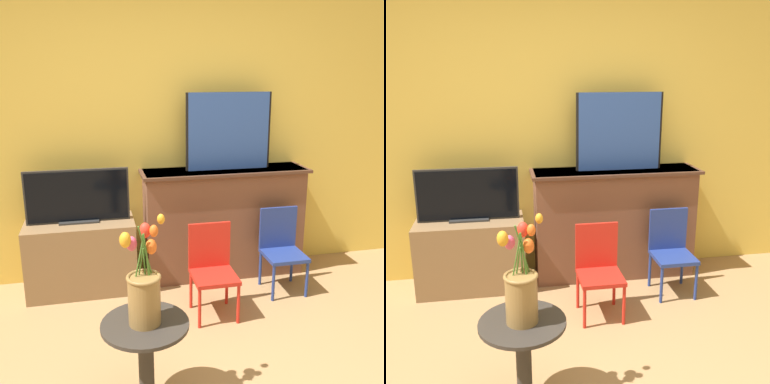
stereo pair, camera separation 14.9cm
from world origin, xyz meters
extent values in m
cube|color=#EAC651|center=(0.00, 2.13, 1.35)|extent=(8.00, 0.06, 2.70)
cube|color=brown|center=(0.52, 1.93, 0.48)|extent=(1.39, 0.35, 0.96)
cube|color=#503123|center=(0.52, 1.92, 0.95)|extent=(1.45, 0.39, 0.02)
cube|color=black|center=(0.55, 1.94, 1.28)|extent=(0.74, 0.02, 0.65)
cube|color=#2D51A8|center=(0.55, 1.93, 1.28)|extent=(0.70, 0.02, 0.65)
cube|color=olive|center=(-0.72, 1.87, 0.30)|extent=(0.87, 0.43, 0.60)
cube|color=#2D2D2D|center=(-0.72, 1.87, 0.60)|extent=(0.31, 0.12, 0.01)
cube|color=#2D2D2D|center=(-0.72, 1.88, 0.81)|extent=(0.82, 0.02, 0.43)
cube|color=black|center=(-0.72, 1.87, 0.81)|extent=(0.79, 0.02, 0.40)
cylinder|color=red|center=(0.10, 1.08, 0.15)|extent=(0.02, 0.02, 0.30)
cylinder|color=red|center=(0.39, 1.08, 0.15)|extent=(0.02, 0.02, 0.30)
cylinder|color=red|center=(0.10, 1.37, 0.15)|extent=(0.02, 0.02, 0.30)
cylinder|color=red|center=(0.39, 1.37, 0.15)|extent=(0.02, 0.02, 0.30)
cube|color=red|center=(0.24, 1.23, 0.32)|extent=(0.32, 0.32, 0.03)
cube|color=red|center=(0.24, 1.38, 0.51)|extent=(0.32, 0.02, 0.35)
cylinder|color=navy|center=(0.76, 1.34, 0.15)|extent=(0.02, 0.02, 0.30)
cylinder|color=navy|center=(1.05, 1.34, 0.15)|extent=(0.02, 0.02, 0.30)
cylinder|color=navy|center=(0.76, 1.62, 0.15)|extent=(0.02, 0.02, 0.30)
cylinder|color=navy|center=(1.05, 1.62, 0.15)|extent=(0.02, 0.02, 0.30)
cube|color=navy|center=(0.91, 1.48, 0.32)|extent=(0.32, 0.32, 0.03)
cube|color=navy|center=(0.91, 1.63, 0.51)|extent=(0.32, 0.02, 0.35)
cylinder|color=#332D28|center=(-0.36, 0.38, 0.25)|extent=(0.08, 0.08, 0.51)
cylinder|color=#332D28|center=(-0.36, 0.38, 0.52)|extent=(0.46, 0.46, 0.02)
cylinder|color=olive|center=(-0.36, 0.38, 0.66)|extent=(0.17, 0.17, 0.26)
torus|color=olive|center=(-0.36, 0.38, 0.79)|extent=(0.18, 0.18, 0.02)
cylinder|color=#477A2D|center=(-0.34, 0.39, 0.82)|extent=(0.03, 0.02, 0.24)
ellipsoid|color=orange|center=(-0.32, 0.40, 0.94)|extent=(0.06, 0.06, 0.08)
cylinder|color=#477A2D|center=(-0.38, 0.40, 0.82)|extent=(0.04, 0.07, 0.25)
ellipsoid|color=#E0517A|center=(-0.41, 0.46, 0.94)|extent=(0.06, 0.06, 0.08)
cylinder|color=#477A2D|center=(-0.34, 0.40, 0.88)|extent=(0.09, 0.08, 0.36)
ellipsoid|color=orange|center=(-0.26, 0.47, 1.06)|extent=(0.04, 0.04, 0.06)
cylinder|color=#477A2D|center=(-0.35, 0.40, 0.85)|extent=(0.02, 0.05, 0.32)
ellipsoid|color=red|center=(-0.34, 0.44, 1.01)|extent=(0.06, 0.06, 0.08)
cylinder|color=#477A2D|center=(-0.34, 0.39, 0.86)|extent=(0.04, 0.03, 0.32)
ellipsoid|color=orange|center=(-0.30, 0.41, 1.02)|extent=(0.05, 0.05, 0.06)
cylinder|color=#477A2D|center=(-0.39, 0.39, 0.84)|extent=(0.06, 0.03, 0.28)
ellipsoid|color=orange|center=(-0.44, 0.42, 0.98)|extent=(0.06, 0.06, 0.08)
camera|label=1|loc=(-0.57, -1.68, 1.80)|focal=42.00mm
camera|label=2|loc=(-0.43, -1.71, 1.80)|focal=42.00mm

